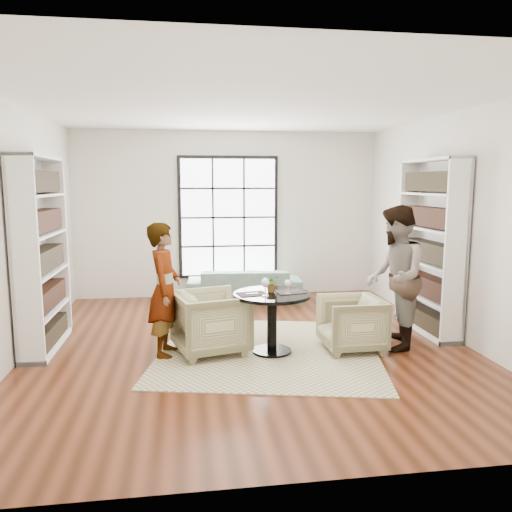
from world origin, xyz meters
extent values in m
plane|color=#642C17|center=(0.00, 0.00, 0.00)|extent=(6.00, 6.00, 0.00)
plane|color=silver|center=(0.00, 3.00, 1.50)|extent=(5.50, 0.00, 5.50)
plane|color=silver|center=(-2.75, 0.00, 1.50)|extent=(0.00, 6.00, 6.00)
plane|color=silver|center=(2.75, 0.00, 1.50)|extent=(0.00, 6.00, 6.00)
plane|color=silver|center=(0.00, -3.00, 1.50)|extent=(5.50, 0.00, 5.50)
plane|color=white|center=(0.00, 0.00, 3.00)|extent=(6.00, 6.00, 0.00)
cube|color=black|center=(0.00, 2.98, 1.45)|extent=(1.82, 0.06, 2.22)
cube|color=white|center=(0.00, 2.94, 1.45)|extent=(1.70, 0.02, 2.10)
cube|color=beige|center=(0.21, -0.24, 0.01)|extent=(3.15, 3.15, 0.01)
cylinder|color=black|center=(0.23, -0.32, 0.02)|extent=(0.48, 0.48, 0.04)
cylinder|color=black|center=(0.23, -0.32, 0.36)|extent=(0.12, 0.12, 0.67)
cylinder|color=black|center=(0.23, -0.32, 0.73)|extent=(0.94, 0.94, 0.04)
imported|color=slate|center=(0.23, 2.45, 0.29)|extent=(2.02, 0.90, 0.58)
imported|color=tan|center=(-0.50, -0.19, 0.38)|extent=(1.03, 1.01, 0.77)
imported|color=tan|center=(1.23, -0.34, 0.34)|extent=(0.75, 0.73, 0.68)
imported|color=gray|center=(-1.05, -0.19, 0.80)|extent=(0.46, 0.63, 1.61)
imported|color=gray|center=(1.78, -0.34, 0.90)|extent=(0.94, 1.05, 1.80)
cube|color=black|center=(-0.02, -0.34, 0.75)|extent=(0.38, 0.32, 0.01)
cube|color=black|center=(0.46, -0.29, 0.75)|extent=(0.38, 0.32, 0.01)
cylinder|color=silver|center=(0.12, -0.47, 0.76)|extent=(0.08, 0.08, 0.01)
cylinder|color=silver|center=(0.12, -0.47, 0.82)|extent=(0.01, 0.01, 0.12)
sphere|color=maroon|center=(0.12, -0.47, 0.91)|extent=(0.09, 0.09, 0.09)
ellipsoid|color=white|center=(0.12, -0.47, 0.91)|extent=(0.10, 0.10, 0.11)
cylinder|color=silver|center=(0.41, -0.38, 0.75)|extent=(0.06, 0.06, 0.01)
cylinder|color=silver|center=(0.41, -0.38, 0.80)|extent=(0.01, 0.01, 0.10)
sphere|color=maroon|center=(0.41, -0.38, 0.88)|extent=(0.08, 0.08, 0.08)
ellipsoid|color=white|center=(0.41, -0.38, 0.88)|extent=(0.08, 0.08, 0.09)
imported|color=gray|center=(0.24, -0.26, 0.85)|extent=(0.21, 0.19, 0.21)
camera|label=1|loc=(-0.81, -6.13, 2.07)|focal=35.00mm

